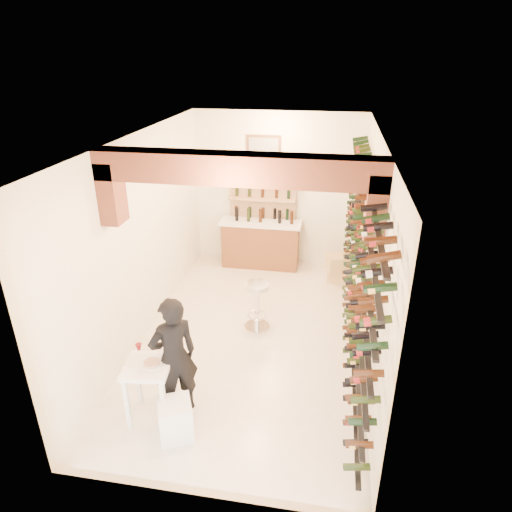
{
  "coord_description": "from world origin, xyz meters",
  "views": [
    {
      "loc": [
        1.1,
        -6.15,
        4.31
      ],
      "look_at": [
        0.0,
        0.3,
        1.3
      ],
      "focal_mm": 31.83,
      "sensor_mm": 36.0,
      "label": 1
    }
  ],
  "objects_px": {
    "tasting_table": "(148,374)",
    "white_stool": "(176,419)",
    "crate_lower": "(340,276)",
    "wine_rack": "(356,256)",
    "person": "(174,357)",
    "chrome_barstool": "(257,303)",
    "back_counter": "(261,242)"
  },
  "relations": [
    {
      "from": "back_counter",
      "to": "white_stool",
      "type": "xyz_separation_m",
      "value": [
        -0.25,
        -4.89,
        -0.29
      ]
    },
    {
      "from": "white_stool",
      "to": "tasting_table",
      "type": "bearing_deg",
      "value": 147.72
    },
    {
      "from": "back_counter",
      "to": "chrome_barstool",
      "type": "distance_m",
      "value": 2.43
    },
    {
      "from": "back_counter",
      "to": "white_stool",
      "type": "height_order",
      "value": "back_counter"
    },
    {
      "from": "person",
      "to": "crate_lower",
      "type": "distance_m",
      "value": 4.51
    },
    {
      "from": "chrome_barstool",
      "to": "white_stool",
      "type": "bearing_deg",
      "value": -103.12
    },
    {
      "from": "chrome_barstool",
      "to": "crate_lower",
      "type": "distance_m",
      "value": 2.36
    },
    {
      "from": "person",
      "to": "tasting_table",
      "type": "bearing_deg",
      "value": -7.44
    },
    {
      "from": "wine_rack",
      "to": "person",
      "type": "relative_size",
      "value": 3.43
    },
    {
      "from": "white_stool",
      "to": "crate_lower",
      "type": "distance_m",
      "value": 4.79
    },
    {
      "from": "tasting_table",
      "to": "chrome_barstool",
      "type": "distance_m",
      "value": 2.44
    },
    {
      "from": "tasting_table",
      "to": "person",
      "type": "bearing_deg",
      "value": 24.82
    },
    {
      "from": "white_stool",
      "to": "person",
      "type": "relative_size",
      "value": 0.29
    },
    {
      "from": "back_counter",
      "to": "tasting_table",
      "type": "height_order",
      "value": "back_counter"
    },
    {
      "from": "back_counter",
      "to": "white_stool",
      "type": "distance_m",
      "value": 4.9
    },
    {
      "from": "crate_lower",
      "to": "tasting_table",
      "type": "bearing_deg",
      "value": -119.77
    },
    {
      "from": "white_stool",
      "to": "crate_lower",
      "type": "bearing_deg",
      "value": 65.98
    },
    {
      "from": "white_stool",
      "to": "chrome_barstool",
      "type": "bearing_deg",
      "value": 76.88
    },
    {
      "from": "back_counter",
      "to": "person",
      "type": "bearing_deg",
      "value": -94.78
    },
    {
      "from": "back_counter",
      "to": "person",
      "type": "distance_m",
      "value": 4.49
    },
    {
      "from": "back_counter",
      "to": "crate_lower",
      "type": "relative_size",
      "value": 3.79
    },
    {
      "from": "back_counter",
      "to": "tasting_table",
      "type": "bearing_deg",
      "value": -98.04
    },
    {
      "from": "white_stool",
      "to": "chrome_barstool",
      "type": "height_order",
      "value": "chrome_barstool"
    },
    {
      "from": "wine_rack",
      "to": "tasting_table",
      "type": "distance_m",
      "value": 3.3
    },
    {
      "from": "person",
      "to": "white_stool",
      "type": "bearing_deg",
      "value": 67.52
    },
    {
      "from": "back_counter",
      "to": "person",
      "type": "height_order",
      "value": "person"
    },
    {
      "from": "person",
      "to": "crate_lower",
      "type": "relative_size",
      "value": 3.71
    },
    {
      "from": "person",
      "to": "wine_rack",
      "type": "bearing_deg",
      "value": -179.27
    },
    {
      "from": "wine_rack",
      "to": "chrome_barstool",
      "type": "relative_size",
      "value": 6.83
    },
    {
      "from": "wine_rack",
      "to": "crate_lower",
      "type": "xyz_separation_m",
      "value": [
        -0.13,
        2.13,
        -1.41
      ]
    },
    {
      "from": "tasting_table",
      "to": "white_stool",
      "type": "xyz_separation_m",
      "value": [
        0.41,
        -0.26,
        -0.42
      ]
    },
    {
      "from": "white_stool",
      "to": "crate_lower",
      "type": "relative_size",
      "value": 1.09
    }
  ]
}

